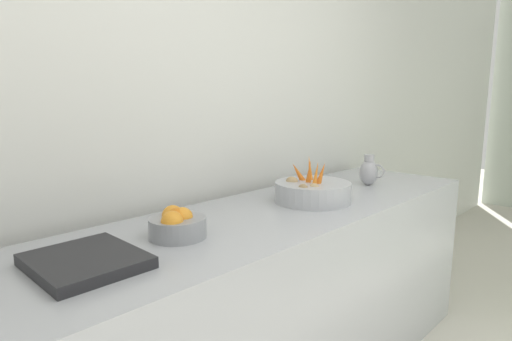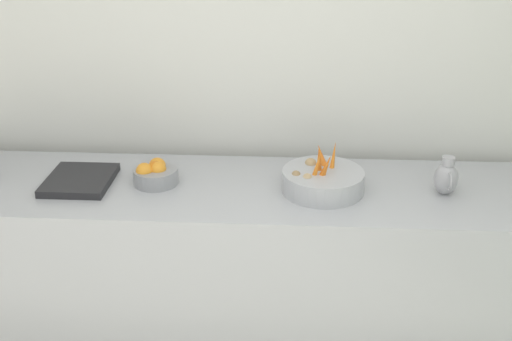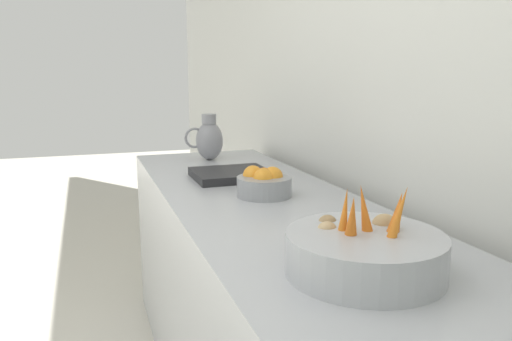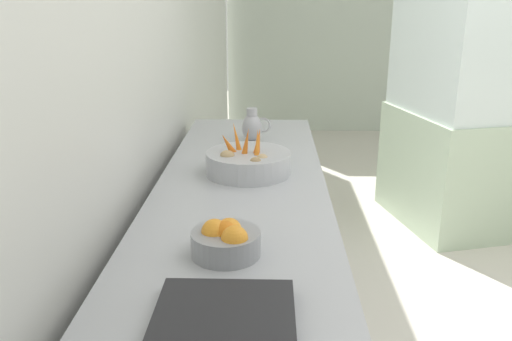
% 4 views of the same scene
% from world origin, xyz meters
% --- Properties ---
extents(tile_wall_left, '(0.10, 8.55, 3.00)m').
position_xyz_m(tile_wall_left, '(-1.95, 0.31, 1.50)').
color(tile_wall_left, silver).
rests_on(tile_wall_left, ground_plane).
extents(prep_counter, '(0.72, 3.03, 0.91)m').
position_xyz_m(prep_counter, '(-1.48, -0.19, 0.46)').
color(prep_counter, '#ADAFB5').
rests_on(prep_counter, ground_plane).
extents(vegetable_colander, '(0.38, 0.38, 0.22)m').
position_xyz_m(vegetable_colander, '(-1.46, 0.23, 0.97)').
color(vegetable_colander, '#ADAFB5').
rests_on(vegetable_colander, prep_counter).
extents(orange_bowl, '(0.21, 0.21, 0.11)m').
position_xyz_m(orange_bowl, '(-1.49, -0.55, 0.97)').
color(orange_bowl, gray).
rests_on(orange_bowl, prep_counter).
extents(metal_pitcher_short, '(0.15, 0.11, 0.18)m').
position_xyz_m(metal_pitcher_short, '(-1.46, 0.79, 1.00)').
color(metal_pitcher_short, '#A3A3A8').
rests_on(metal_pitcher_short, prep_counter).
extents(counter_sink_basin, '(0.34, 0.30, 0.04)m').
position_xyz_m(counter_sink_basin, '(-1.47, -0.91, 0.93)').
color(counter_sink_basin, '#232326').
rests_on(counter_sink_basin, prep_counter).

